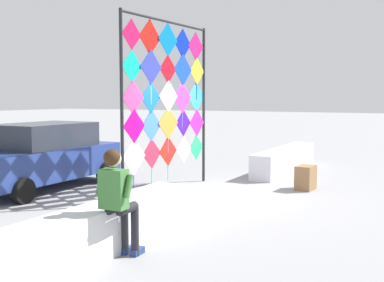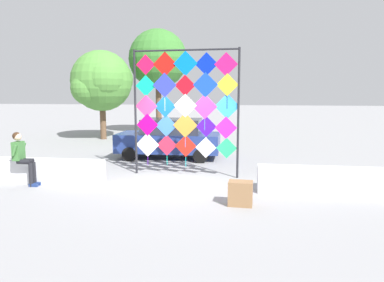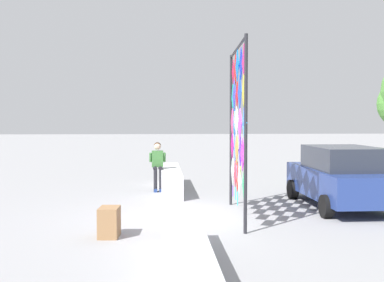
% 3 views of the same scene
% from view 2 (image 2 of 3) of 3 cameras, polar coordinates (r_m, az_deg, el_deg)
% --- Properties ---
extents(ground, '(120.00, 120.00, 0.00)m').
position_cam_2_polar(ground, '(10.15, -2.10, -7.06)').
color(ground, gray).
extents(plaza_ledge_left, '(4.35, 0.61, 0.68)m').
position_cam_2_polar(plaza_ledge_left, '(11.39, -24.63, -4.38)').
color(plaza_ledge_left, silver).
rests_on(plaza_ledge_left, ground).
extents(plaza_ledge_right, '(4.35, 0.61, 0.68)m').
position_cam_2_polar(plaza_ledge_right, '(9.97, 23.23, -5.99)').
color(plaza_ledge_right, silver).
rests_on(plaza_ledge_right, ground).
extents(kite_display_rack, '(3.34, 0.25, 3.93)m').
position_cam_2_polar(kite_display_rack, '(10.92, -1.09, 6.08)').
color(kite_display_rack, '#232328').
rests_on(kite_display_rack, ground).
extents(seated_vendor, '(0.69, 0.53, 1.52)m').
position_cam_2_polar(seated_vendor, '(10.93, -25.80, -1.96)').
color(seated_vendor, black).
rests_on(seated_vendor, ground).
extents(parked_car, '(4.06, 1.98, 1.57)m').
position_cam_2_polar(parked_car, '(14.06, -3.64, 0.46)').
color(parked_car, navy).
rests_on(parked_car, ground).
extents(cardboard_box_large, '(0.58, 0.41, 0.58)m').
position_cam_2_polar(cardboard_box_large, '(8.36, 7.85, -8.40)').
color(cardboard_box_large, olive).
rests_on(cardboard_box_large, ground).
extents(tree_palm_like, '(3.31, 3.51, 4.87)m').
position_cam_2_polar(tree_palm_like, '(20.08, -14.24, 9.38)').
color(tree_palm_like, brown).
rests_on(tree_palm_like, ground).
extents(tree_far_right, '(3.60, 3.60, 6.43)m').
position_cam_2_polar(tree_far_right, '(22.28, -5.80, 12.86)').
color(tree_far_right, brown).
rests_on(tree_far_right, ground).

